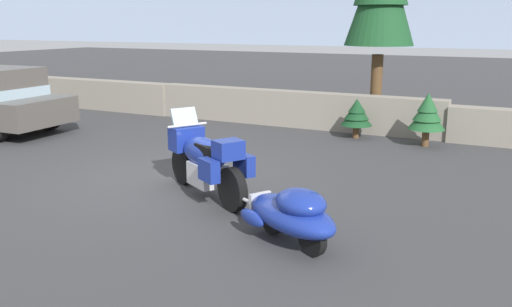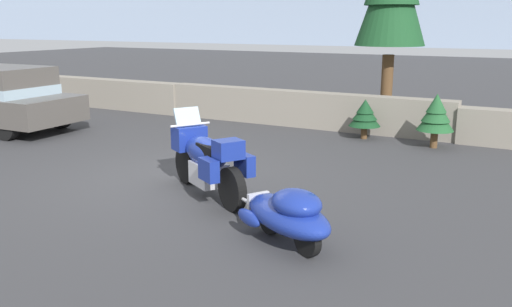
# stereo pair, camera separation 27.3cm
# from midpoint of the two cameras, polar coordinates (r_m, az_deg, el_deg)

# --- Properties ---
(ground_plane) EXTENTS (80.00, 80.00, 0.00)m
(ground_plane) POSITION_cam_midpoint_polar(r_m,az_deg,el_deg) (9.65, -10.24, -2.79)
(ground_plane) COLOR #38383A
(stone_guard_wall) EXTENTS (24.00, 0.56, 0.95)m
(stone_guard_wall) POSITION_cam_midpoint_polar(r_m,az_deg,el_deg) (14.55, 1.80, 4.81)
(stone_guard_wall) COLOR gray
(stone_guard_wall) RESTS_ON ground
(touring_motorcycle) EXTENTS (2.06, 1.43, 1.33)m
(touring_motorcycle) POSITION_cam_midpoint_polar(r_m,az_deg,el_deg) (8.51, -6.33, -0.53)
(touring_motorcycle) COLOR black
(touring_motorcycle) RESTS_ON ground
(car_shaped_trailer) EXTENTS (2.08, 1.43, 0.76)m
(car_shaped_trailer) POSITION_cam_midpoint_polar(r_m,az_deg,el_deg) (6.68, 2.68, -6.36)
(car_shaped_trailer) COLOR black
(car_shaped_trailer) RESTS_ON ground
(pine_sapling_near) EXTENTS (0.81, 0.81, 1.21)m
(pine_sapling_near) POSITION_cam_midpoint_polar(r_m,az_deg,el_deg) (12.48, 17.19, 4.13)
(pine_sapling_near) COLOR brown
(pine_sapling_near) RESTS_ON ground
(pine_sapling_farther) EXTENTS (0.76, 0.76, 0.95)m
(pine_sapling_farther) POSITION_cam_midpoint_polar(r_m,az_deg,el_deg) (13.05, 10.08, 4.21)
(pine_sapling_farther) COLOR brown
(pine_sapling_farther) RESTS_ON ground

